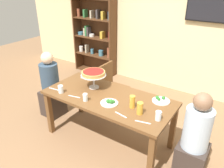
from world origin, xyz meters
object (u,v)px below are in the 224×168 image
at_px(water_glass_clear_far, 85,97).
at_px(cutlery_spare_fork, 54,89).
at_px(beer_glass_amber_short, 140,108).
at_px(cutlery_fork_far, 85,79).
at_px(water_glass_clear_spare, 61,89).
at_px(bookshelf, 95,27).
at_px(water_glass_clear_near, 158,116).
at_px(beer_glass_amber_tall, 132,102).
at_px(cutlery_knife_near, 74,97).
at_px(cutlery_knife_far, 143,122).
at_px(salad_plate_far_diner, 161,100).
at_px(dining_table, 108,102).
at_px(diner_head_west, 51,89).
at_px(television, 214,6).
at_px(chair_far_left, 111,85).
at_px(diner_head_east, 194,143).
at_px(deep_dish_pizza_stand, 93,74).
at_px(salad_plate_near_diner, 110,102).
at_px(cutlery_fork_near, 121,115).

relative_size(water_glass_clear_far, cutlery_spare_fork, 0.56).
distance_m(beer_glass_amber_short, cutlery_fork_far, 1.25).
bearing_deg(water_glass_clear_spare, cutlery_spare_fork, 173.88).
xyz_separation_m(bookshelf, water_glass_clear_near, (2.57, -2.14, -0.33)).
relative_size(beer_glass_amber_tall, cutlery_knife_near, 0.91).
bearing_deg(bookshelf, cutlery_knife_far, -43.07).
distance_m(bookshelf, salad_plate_far_diner, 3.00).
bearing_deg(dining_table, diner_head_west, 178.67).
relative_size(television, chair_far_left, 1.04).
xyz_separation_m(diner_head_west, salad_plate_far_diner, (1.85, 0.26, 0.26)).
bearing_deg(bookshelf, television, 2.07).
bearing_deg(chair_far_left, cutlery_fork_far, -21.15).
xyz_separation_m(diner_head_east, cutlery_fork_far, (-1.83, 0.25, 0.25)).
xyz_separation_m(beer_glass_amber_short, cutlery_fork_far, (-1.19, 0.39, -0.07)).
xyz_separation_m(beer_glass_amber_tall, cutlery_knife_near, (-0.79, -0.20, -0.08)).
bearing_deg(bookshelf, water_glass_clear_near, -39.86).
bearing_deg(beer_glass_amber_tall, television, 81.13).
distance_m(diner_head_east, water_glass_clear_spare, 1.87).
bearing_deg(salad_plate_far_diner, bookshelf, 144.51).
xyz_separation_m(bookshelf, television, (2.53, 0.09, 0.64)).
relative_size(water_glass_clear_near, cutlery_knife_near, 0.62).
bearing_deg(dining_table, bookshelf, 131.38).
bearing_deg(dining_table, cutlery_spare_fork, -161.32).
distance_m(water_glass_clear_far, water_glass_clear_spare, 0.43).
distance_m(dining_table, television, 2.50).
height_order(water_glass_clear_near, cutlery_knife_near, water_glass_clear_near).
height_order(water_glass_clear_near, cutlery_spare_fork, water_glass_clear_near).
relative_size(dining_table, bookshelf, 0.82).
bearing_deg(chair_far_left, water_glass_clear_near, 54.87).
bearing_deg(salad_plate_far_diner, cutlery_fork_far, -178.78).
distance_m(salad_plate_far_diner, beer_glass_amber_short, 0.44).
distance_m(deep_dish_pizza_stand, water_glass_clear_spare, 0.51).
bearing_deg(water_glass_clear_far, water_glass_clear_spare, -177.33).
bearing_deg(salad_plate_near_diner, diner_head_east, 8.22).
relative_size(television, beer_glass_amber_short, 5.90).
bearing_deg(cutlery_knife_near, water_glass_clear_spare, 171.83).
bearing_deg(water_glass_clear_near, diner_head_west, 175.56).
height_order(dining_table, beer_glass_amber_short, beer_glass_amber_short).
height_order(television, diner_head_west, television).
bearing_deg(television, salad_plate_far_diner, -93.16).
relative_size(bookshelf, chair_far_left, 2.54).
height_order(beer_glass_amber_short, cutlery_knife_far, beer_glass_amber_short).
height_order(cutlery_fork_near, cutlery_knife_near, same).
height_order(salad_plate_near_diner, cutlery_fork_far, salad_plate_near_diner).
distance_m(beer_glass_amber_tall, water_glass_clear_far, 0.63).
relative_size(water_glass_clear_far, water_glass_clear_spare, 0.92).
height_order(diner_head_west, beer_glass_amber_tall, diner_head_west).
bearing_deg(cutlery_knife_near, beer_glass_amber_tall, 2.26).
xyz_separation_m(chair_far_left, salad_plate_near_diner, (0.57, -0.88, 0.27)).
bearing_deg(water_glass_clear_near, cutlery_fork_near, -159.02).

